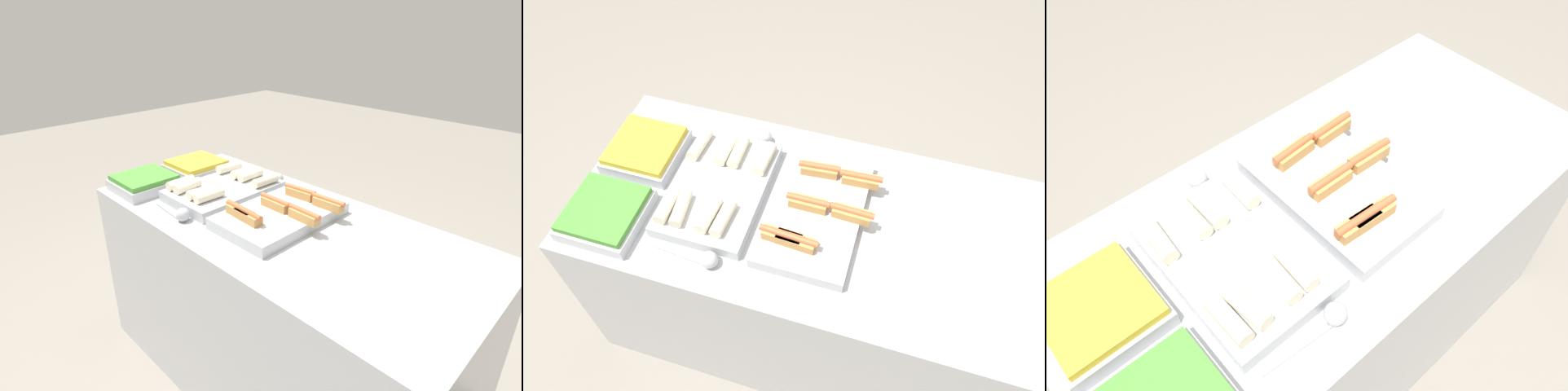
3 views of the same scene
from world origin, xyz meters
TOP-DOWN VIEW (x-y plane):
  - ground_plane at (0.00, 0.00)m, footprint 12.00×12.00m
  - counter at (0.00, 0.00)m, footprint 1.72×0.80m
  - tray_hotdogs at (0.01, -0.00)m, footprint 0.37×0.53m
  - tray_wraps at (-0.36, -0.00)m, footprint 0.33×0.50m
  - tray_side_front at (-0.69, -0.23)m, footprint 0.27×0.28m
  - tray_side_back at (-0.69, 0.09)m, footprint 0.27×0.28m
  - serving_spoon_near at (-0.28, -0.29)m, footprint 0.25×0.06m
  - serving_spoon_far at (-0.28, 0.29)m, footprint 0.25×0.06m

SIDE VIEW (x-z plane):
  - ground_plane at x=0.00m, z-range 0.00..0.00m
  - counter at x=0.00m, z-range 0.00..0.88m
  - serving_spoon_near at x=-0.28m, z-range 0.88..0.94m
  - serving_spoon_far at x=-0.28m, z-range 0.88..0.94m
  - tray_hotdogs at x=0.01m, z-range 0.87..0.97m
  - tray_wraps at x=-0.36m, z-range 0.87..0.97m
  - tray_side_front at x=-0.69m, z-range 0.88..0.96m
  - tray_side_back at x=-0.69m, z-range 0.88..0.96m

